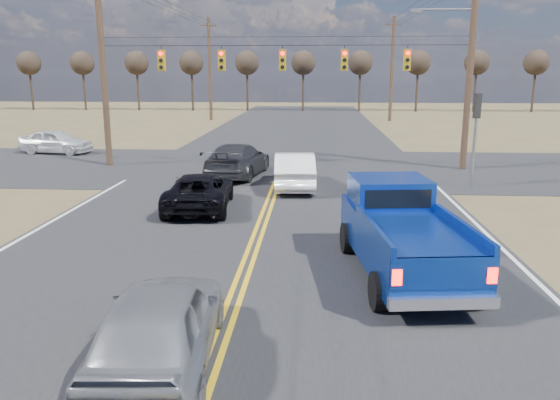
# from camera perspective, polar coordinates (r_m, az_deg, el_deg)

# --- Properties ---
(ground) EXTENTS (160.00, 160.00, 0.00)m
(ground) POSITION_cam_1_polar(r_m,az_deg,el_deg) (10.63, -5.84, -13.22)
(ground) COLOR brown
(ground) RESTS_ON ground
(road_main) EXTENTS (14.00, 120.00, 0.02)m
(road_main) POSITION_cam_1_polar(r_m,az_deg,el_deg) (20.01, -1.14, -0.45)
(road_main) COLOR #28282B
(road_main) RESTS_ON ground
(road_cross) EXTENTS (120.00, 12.00, 0.02)m
(road_cross) POSITION_cam_1_polar(r_m,az_deg,el_deg) (27.83, 0.26, 3.42)
(road_cross) COLOR #28282B
(road_cross) RESTS_ON ground
(signal_gantry) EXTENTS (19.60, 4.83, 10.00)m
(signal_gantry) POSITION_cam_1_polar(r_m,az_deg,el_deg) (27.19, 1.33, 13.91)
(signal_gantry) COLOR #473323
(signal_gantry) RESTS_ON ground
(utility_poles) EXTENTS (19.60, 58.32, 10.00)m
(utility_poles) POSITION_cam_1_polar(r_m,az_deg,el_deg) (26.44, 0.14, 14.29)
(utility_poles) COLOR #473323
(utility_poles) RESTS_ON ground
(treeline) EXTENTS (87.00, 117.80, 7.40)m
(treeline) POSITION_cam_1_polar(r_m,az_deg,el_deg) (36.39, 1.16, 14.73)
(treeline) COLOR #33261C
(treeline) RESTS_ON ground
(pickup_truck) EXTENTS (2.76, 5.81, 2.11)m
(pickup_truck) POSITION_cam_1_polar(r_m,az_deg,el_deg) (13.22, 12.56, -3.36)
(pickup_truck) COLOR black
(pickup_truck) RESTS_ON ground
(silver_suv) EXTENTS (2.08, 4.52, 1.50)m
(silver_suv) POSITION_cam_1_polar(r_m,az_deg,el_deg) (9.22, -12.47, -12.58)
(silver_suv) COLOR gray
(silver_suv) RESTS_ON ground
(black_suv) EXTENTS (2.47, 4.76, 1.28)m
(black_suv) POSITION_cam_1_polar(r_m,az_deg,el_deg) (19.40, -8.40, 0.91)
(black_suv) COLOR black
(black_suv) RESTS_ON ground
(white_car_queue) EXTENTS (1.88, 4.69, 1.52)m
(white_car_queue) POSITION_cam_1_polar(r_m,az_deg,el_deg) (22.72, 1.51, 3.15)
(white_car_queue) COLOR white
(white_car_queue) RESTS_ON ground
(dgrey_car_queue) EXTENTS (2.83, 5.49, 1.52)m
(dgrey_car_queue) POSITION_cam_1_polar(r_m,az_deg,el_deg) (25.45, -4.46, 4.20)
(dgrey_car_queue) COLOR #303035
(dgrey_car_queue) RESTS_ON ground
(cross_car_west) EXTENTS (2.35, 4.48, 1.46)m
(cross_car_west) POSITION_cam_1_polar(r_m,az_deg,el_deg) (35.20, -22.38, 5.68)
(cross_car_west) COLOR white
(cross_car_west) RESTS_ON ground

